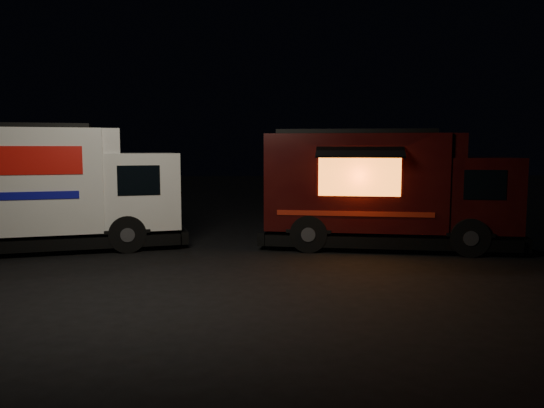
% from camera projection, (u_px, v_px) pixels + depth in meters
% --- Properties ---
extents(ground, '(80.00, 80.00, 0.00)m').
position_uv_depth(ground, '(234.00, 261.00, 13.20)').
color(ground, black).
rests_on(ground, ground).
extents(white_truck, '(7.99, 4.35, 3.44)m').
position_uv_depth(white_truck, '(44.00, 187.00, 14.59)').
color(white_truck, silver).
rests_on(white_truck, ground).
extents(red_truck, '(7.46, 3.87, 3.31)m').
position_uv_depth(red_truck, '(388.00, 189.00, 14.97)').
color(red_truck, '#330B09').
rests_on(red_truck, ground).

